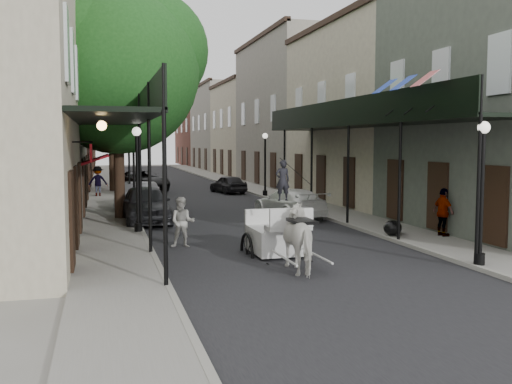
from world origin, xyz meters
TOP-DOWN VIEW (x-y plane):
  - ground at (0.00, 0.00)m, footprint 140.00×140.00m
  - road at (0.00, 20.00)m, footprint 8.00×90.00m
  - sidewalk_left at (-5.00, 20.00)m, footprint 2.20×90.00m
  - sidewalk_right at (5.00, 20.00)m, footprint 2.20×90.00m
  - building_row_left at (-8.60, 30.00)m, footprint 5.00×80.00m
  - building_row_right at (8.60, 30.00)m, footprint 5.00×80.00m
  - gallery_left at (-4.79, 6.98)m, footprint 2.20×18.05m
  - gallery_right at (4.79, 6.98)m, footprint 2.20×18.05m
  - tree_near at (-4.20, 10.18)m, footprint 7.31×6.80m
  - tree_far at (-4.25, 24.18)m, footprint 6.45×6.00m
  - lamppost_right_near at (4.10, -2.00)m, footprint 0.32×0.32m
  - lamppost_left at (-4.10, 6.00)m, footprint 0.32×0.32m
  - lamppost_right_far at (4.10, 18.00)m, footprint 0.32×0.32m
  - horse at (-0.40, -1.00)m, footprint 0.93×2.01m
  - carriage at (-0.42, 1.63)m, footprint 1.78×2.50m
  - pedestrian_walking at (-2.92, 3.08)m, footprint 0.90×0.78m
  - pedestrian_sidewalk_left at (-5.53, 20.33)m, footprint 1.18×0.72m
  - pedestrian_sidewalk_right at (5.80, 2.22)m, footprint 0.50×0.99m
  - car_left_near at (-3.60, 9.00)m, footprint 1.91×4.55m
  - car_left_mid at (-3.60, 14.00)m, footprint 2.46×4.22m
  - car_left_far at (-2.60, 24.70)m, footprint 3.76×5.54m
  - car_right_near at (2.60, 9.00)m, footprint 2.49×4.64m
  - car_right_far at (2.60, 21.44)m, footprint 2.10×3.69m
  - trash_bags at (4.32, 2.93)m, footprint 0.88×1.03m

SIDE VIEW (x-z plane):
  - ground at x=0.00m, z-range 0.00..0.00m
  - road at x=0.00m, z-range 0.00..0.01m
  - sidewalk_left at x=-5.00m, z-range 0.00..0.12m
  - sidewalk_right at x=5.00m, z-range 0.00..0.12m
  - trash_bags at x=4.32m, z-range 0.10..0.63m
  - car_right_far at x=2.60m, z-range 0.00..1.18m
  - car_right_near at x=2.60m, z-range 0.00..1.28m
  - car_left_mid at x=-3.60m, z-range 0.00..1.32m
  - car_left_far at x=-2.60m, z-range 0.00..1.41m
  - car_left_near at x=-3.60m, z-range 0.00..1.54m
  - pedestrian_walking at x=-2.92m, z-range 0.00..1.59m
  - horse at x=-0.40m, z-range 0.00..1.69m
  - pedestrian_sidewalk_right at x=5.80m, z-range 0.12..1.75m
  - pedestrian_sidewalk_left at x=-5.53m, z-range 0.12..1.88m
  - carriage at x=-0.42m, z-range -0.32..2.51m
  - lamppost_right_near at x=4.10m, z-range 0.19..3.90m
  - lamppost_left at x=-4.10m, z-range 0.19..3.90m
  - lamppost_right_far at x=4.10m, z-range 0.19..3.90m
  - gallery_left at x=-4.79m, z-range 1.61..6.49m
  - gallery_right at x=4.79m, z-range 1.61..6.49m
  - building_row_left at x=-8.60m, z-range 0.00..10.50m
  - building_row_right at x=8.60m, z-range 0.00..10.50m
  - tree_far at x=-4.25m, z-range 1.53..10.14m
  - tree_near at x=-4.20m, z-range 1.67..11.30m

